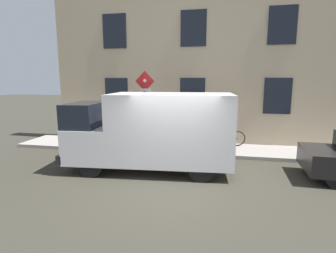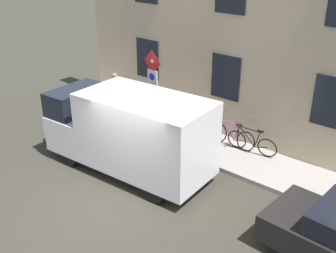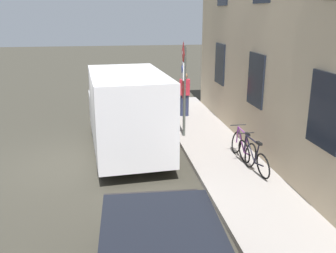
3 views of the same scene
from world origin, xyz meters
TOP-DOWN VIEW (x-y plane):
  - ground_plane at (0.00, 0.00)m, footprint 80.00×80.00m
  - sidewalk_slab at (3.97, 0.00)m, footprint 2.00×14.94m
  - building_facade at (5.31, 0.00)m, footprint 0.75×12.94m
  - sign_post_stacked at (3.17, 1.67)m, footprint 0.17×0.56m
  - delivery_van at (1.27, 0.88)m, footprint 2.40×5.47m
  - bicycle_black at (4.42, -1.46)m, footprint 0.46×1.71m
  - bicycle_purple at (4.42, -0.70)m, footprint 0.46×1.71m
  - pedestrian at (3.73, 4.15)m, footprint 0.44×0.33m

SIDE VIEW (x-z plane):
  - ground_plane at x=0.00m, z-range 0.00..0.00m
  - sidewalk_slab at x=3.97m, z-range 0.00..0.14m
  - bicycle_black at x=4.42m, z-range 0.07..0.96m
  - bicycle_purple at x=4.42m, z-range 0.07..0.95m
  - pedestrian at x=3.73m, z-range 0.21..1.93m
  - delivery_van at x=1.27m, z-range 0.08..2.58m
  - sign_post_stacked at x=3.17m, z-range 0.56..3.57m
  - building_facade at x=5.31m, z-range 0.00..7.05m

